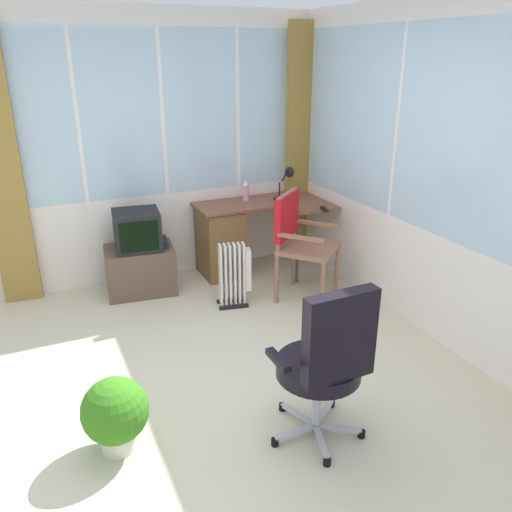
% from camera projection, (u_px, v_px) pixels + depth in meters
% --- Properties ---
extents(ground, '(4.88, 5.57, 0.06)m').
position_uv_depth(ground, '(212.00, 410.00, 3.39)').
color(ground, beige).
extents(north_window_panel, '(3.88, 0.07, 2.58)m').
position_uv_depth(north_window_panel, '(124.00, 153.00, 4.86)').
color(north_window_panel, white).
rests_on(north_window_panel, ground).
extents(east_window_panel, '(0.07, 4.57, 2.58)m').
position_uv_depth(east_window_panel, '(465.00, 186.00, 3.67)').
color(east_window_panel, white).
rests_on(east_window_panel, ground).
extents(curtain_north_left, '(0.33, 0.10, 2.48)m').
position_uv_depth(curtain_north_left, '(1.00, 170.00, 4.39)').
color(curtain_north_left, olive).
rests_on(curtain_north_left, ground).
extents(curtain_corner, '(0.33, 0.09, 2.48)m').
position_uv_depth(curtain_corner, '(300.00, 146.00, 5.48)').
color(curtain_corner, olive).
rests_on(curtain_corner, ground).
extents(desk, '(1.31, 0.80, 0.74)m').
position_uv_depth(desk, '(227.00, 237.00, 5.27)').
color(desk, brown).
rests_on(desk, ground).
extents(desk_lamp, '(0.22, 0.19, 0.36)m').
position_uv_depth(desk_lamp, '(288.00, 178.00, 5.26)').
color(desk_lamp, black).
rests_on(desk_lamp, desk).
extents(tv_remote, '(0.08, 0.16, 0.02)m').
position_uv_depth(tv_remote, '(324.00, 209.00, 4.99)').
color(tv_remote, black).
rests_on(tv_remote, desk).
extents(spray_bottle, '(0.06, 0.06, 0.22)m').
position_uv_depth(spray_bottle, '(246.00, 191.00, 5.29)').
color(spray_bottle, pink).
rests_on(spray_bottle, desk).
extents(wooden_armchair, '(0.68, 0.68, 1.00)m').
position_uv_depth(wooden_armchair, '(296.00, 232.00, 4.70)').
color(wooden_armchair, '#94634A').
rests_on(wooden_armchair, ground).
extents(office_chair, '(0.60, 0.58, 1.03)m').
position_uv_depth(office_chair, '(327.00, 358.00, 2.87)').
color(office_chair, '#B7B7BF').
rests_on(office_chair, ground).
extents(tv_on_stand, '(0.69, 0.52, 0.81)m').
position_uv_depth(tv_on_stand, '(140.00, 257.00, 4.88)').
color(tv_on_stand, brown).
rests_on(tv_on_stand, ground).
extents(space_heater, '(0.32, 0.22, 0.60)m').
position_uv_depth(space_heater, '(235.00, 274.00, 4.63)').
color(space_heater, silver).
rests_on(space_heater, ground).
extents(potted_plant, '(0.39, 0.39, 0.46)m').
position_uv_depth(potted_plant, '(115.00, 413.00, 2.93)').
color(potted_plant, beige).
rests_on(potted_plant, ground).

